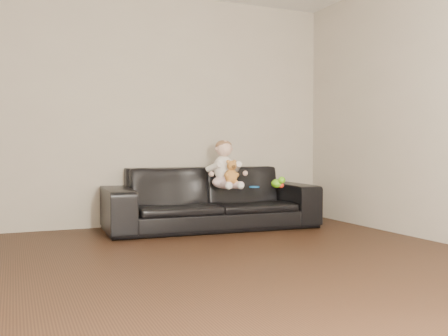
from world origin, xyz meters
name	(u,v)px	position (x,y,z in m)	size (l,w,h in m)	color
floor	(211,291)	(0.00, 0.00, 0.00)	(5.50, 5.50, 0.00)	#352013
wall_back	(119,108)	(0.00, 2.75, 1.30)	(5.00, 5.00, 0.00)	#BBB19D
sofa	(211,198)	(0.88, 2.25, 0.33)	(2.25, 0.88, 0.66)	black
baby	(225,167)	(0.99, 2.13, 0.66)	(0.36, 0.44, 0.52)	#F4CED0
teddy_bear	(231,172)	(1.00, 1.97, 0.61)	(0.13, 0.14, 0.25)	#BF7D36
toy_green	(277,183)	(1.56, 2.01, 0.48)	(0.12, 0.14, 0.10)	#73E21A
toy_rattle	(281,185)	(1.59, 1.97, 0.46)	(0.06, 0.06, 0.06)	red
toy_blue_disc	(254,187)	(1.35, 2.15, 0.44)	(0.11, 0.11, 0.02)	blue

